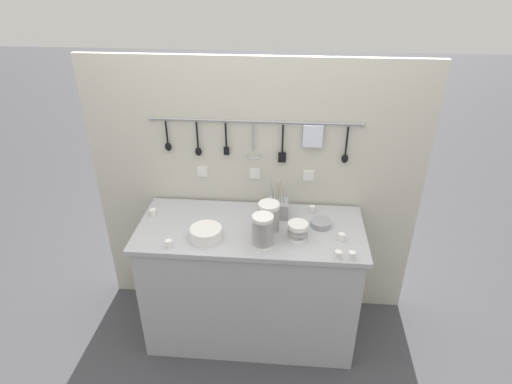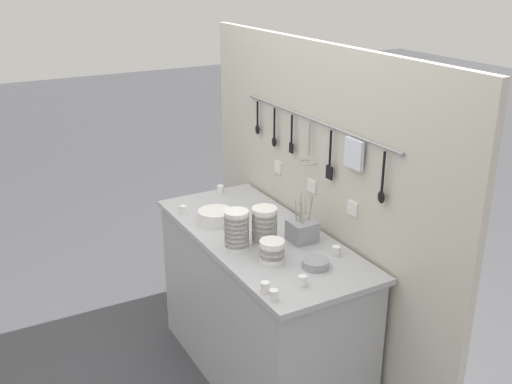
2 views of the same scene
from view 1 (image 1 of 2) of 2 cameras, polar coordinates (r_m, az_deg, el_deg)
The scene contains 15 objects.
ground_plane at distance 3.27m, azimuth -0.62°, elevation -17.68°, with size 20.00×20.00×0.00m, color #424247.
counter at distance 2.96m, azimuth -0.66°, elevation -11.82°, with size 1.43×0.62×0.89m.
back_wall at distance 2.96m, azimuth -0.08°, elevation -0.19°, with size 2.23×0.11×1.87m.
bowl_stack_tall_left at distance 2.60m, azimuth 1.71°, elevation -3.48°, with size 0.13×0.13×0.20m.
bowl_stack_short_front at distance 2.48m, azimuth 0.90°, elevation -5.23°, with size 0.12×0.12×0.21m.
bowl_stack_back_corner at distance 2.57m, azimuth 5.58°, elevation -5.23°, with size 0.12×0.12×0.11m.
plate_stack at distance 2.59m, azimuth -6.69°, elevation -5.48°, with size 0.19×0.19×0.07m.
steel_mixing_bowl at distance 2.73m, azimuth 8.62°, elevation -4.15°, with size 0.13×0.13×0.04m.
cutlery_caddy at distance 2.78m, azimuth 2.96°, elevation -2.13°, with size 0.13×0.13×0.27m.
cup_mid_row at distance 2.47m, azimuth 10.91°, elevation -8.25°, with size 0.04×0.04×0.05m.
cup_beside_plates at distance 2.56m, azimuth -11.56°, elevation -6.80°, with size 0.04×0.04×0.05m.
cup_edge_near at distance 2.61m, azimuth 11.30°, elevation -5.93°, with size 0.04×0.04×0.05m.
cup_centre at distance 2.87m, azimuth -13.58°, elevation -2.69°, with size 0.04×0.04×0.05m.
cup_back_left at distance 2.85m, azimuth 7.47°, elevation -2.31°, with size 0.04×0.04×0.05m.
cup_edge_far at distance 2.48m, azimuth 12.64°, elevation -8.28°, with size 0.04×0.04×0.05m.
Camera 1 is at (0.22, -2.22, 2.40)m, focal length 30.00 mm.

